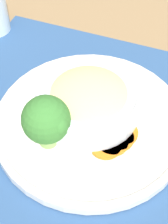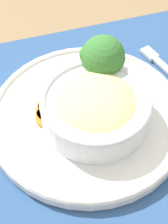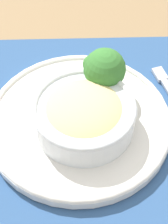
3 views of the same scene
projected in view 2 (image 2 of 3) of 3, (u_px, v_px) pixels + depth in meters
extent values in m
plane|color=#8C704C|center=(87.00, 122.00, 0.60)|extent=(4.00, 4.00, 0.00)
cube|color=#2D5184|center=(87.00, 121.00, 0.59)|extent=(0.55, 0.51, 0.00)
cylinder|color=white|center=(87.00, 117.00, 0.59)|extent=(0.31, 0.31, 0.02)
torus|color=white|center=(87.00, 114.00, 0.58)|extent=(0.30, 0.30, 0.01)
cylinder|color=silver|center=(95.00, 110.00, 0.55)|extent=(0.16, 0.16, 0.05)
torus|color=silver|center=(96.00, 100.00, 0.54)|extent=(0.16, 0.16, 0.01)
ellipsoid|color=beige|center=(96.00, 105.00, 0.55)|extent=(0.13, 0.13, 0.05)
cylinder|color=#84AD5B|center=(102.00, 75.00, 0.61)|extent=(0.03, 0.03, 0.03)
sphere|color=#387A33|center=(103.00, 57.00, 0.58)|extent=(0.07, 0.07, 0.07)
sphere|color=#387A33|center=(89.00, 55.00, 0.58)|extent=(0.03, 0.03, 0.03)
sphere|color=#387A33|center=(115.00, 55.00, 0.58)|extent=(0.03, 0.03, 0.03)
cylinder|color=orange|center=(57.00, 100.00, 0.59)|extent=(0.05, 0.05, 0.01)
cylinder|color=orange|center=(53.00, 105.00, 0.59)|extent=(0.05, 0.05, 0.01)
cylinder|color=orange|center=(52.00, 111.00, 0.58)|extent=(0.05, 0.05, 0.01)
cylinder|color=orange|center=(51.00, 117.00, 0.57)|extent=(0.05, 0.05, 0.01)
cube|color=silver|center=(149.00, 54.00, 0.69)|extent=(0.02, 0.04, 0.01)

